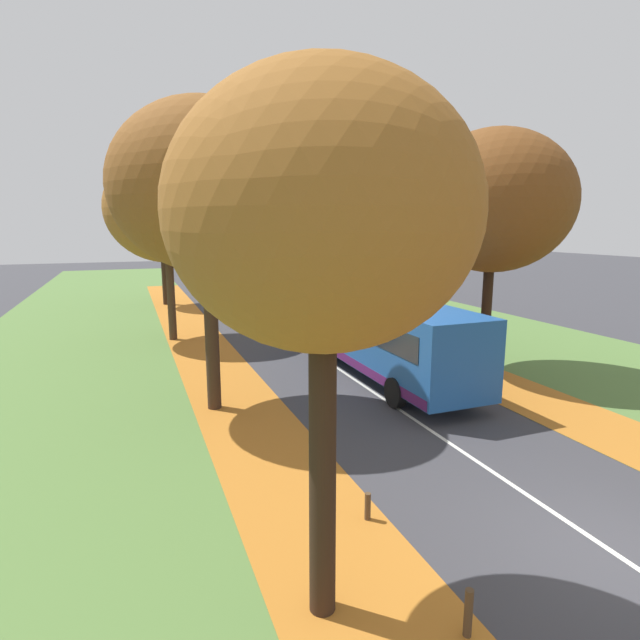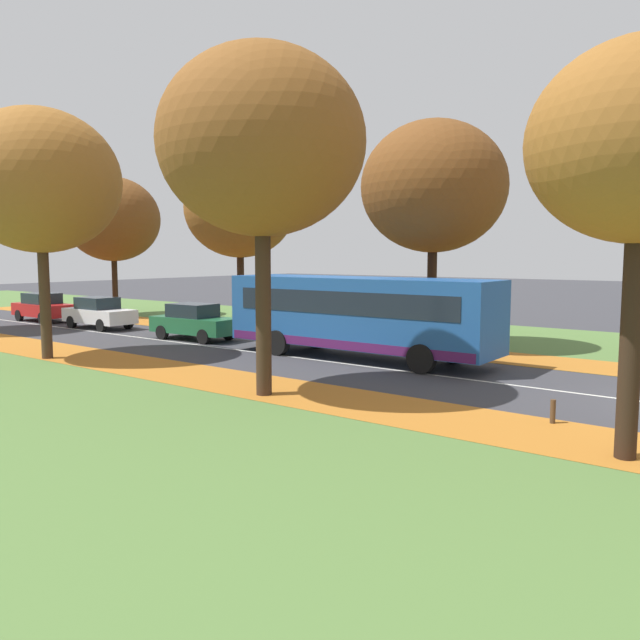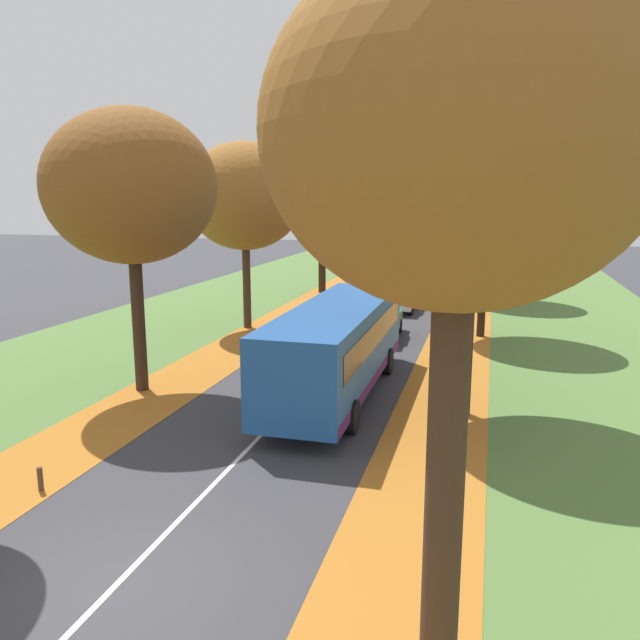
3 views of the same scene
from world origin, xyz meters
name	(u,v)px [view 2 (image 2 of 3)]	position (x,y,z in m)	size (l,w,h in m)	color
leaf_litter_left	(179,372)	(-4.60, 14.00, 0.01)	(2.80, 60.00, 0.00)	#B26B23
grass_verge_right	(301,323)	(9.20, 20.00, 0.00)	(12.00, 90.00, 0.01)	#517538
leaf_litter_right	(342,341)	(4.60, 14.00, 0.01)	(2.80, 60.00, 0.00)	#B26B23
road_centre_line	(171,341)	(0.00, 20.00, 0.00)	(0.12, 80.00, 0.01)	silver
tree_left_near	(262,143)	(-5.34, 9.65, 6.71)	(5.47, 5.47, 9.20)	#382619
tree_left_mid	(39,181)	(-5.68, 20.05, 6.41)	(5.70, 5.70, 9.00)	#422D1E
tree_right_near	(434,187)	(5.27, 10.03, 6.50)	(5.84, 5.84, 9.14)	black
tree_right_mid	(240,208)	(5.54, 21.09, 6.18)	(5.66, 5.66, 8.74)	black
tree_right_far	(113,219)	(5.54, 31.93, 5.97)	(5.73, 5.73, 8.56)	black
bollard_third	(553,412)	(-3.57, 2.48, 0.28)	(0.12, 0.12, 0.55)	#4C3823
bus	(359,313)	(1.17, 10.88, 1.70)	(2.68, 10.40, 2.98)	#1E5199
car_green_lead	(195,322)	(1.05, 19.60, 0.81)	(1.92, 4.27, 1.62)	#1E6038
car_white_following	(99,313)	(0.96, 26.80, 0.81)	(1.80, 4.21, 1.62)	silver
car_red_third_in_line	(43,307)	(1.08, 32.43, 0.81)	(1.84, 4.23, 1.62)	#B21919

